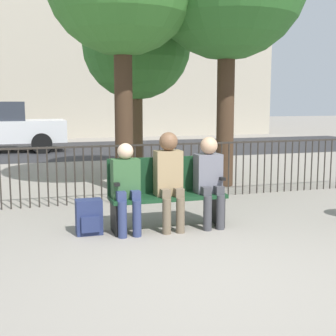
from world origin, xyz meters
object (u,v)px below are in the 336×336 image
seated_person_0 (126,184)px  seated_person_2 (209,176)px  park_bench (166,191)px  tree_2 (136,46)px  backpack (89,217)px  seated_person_1 (169,175)px

seated_person_0 → seated_person_2: (1.11, 0.00, 0.04)m
seated_person_2 → park_bench: bearing=167.0°
park_bench → seated_person_2: 0.60m
seated_person_2 → tree_2: 5.33m
seated_person_0 → backpack: seated_person_0 is taller
park_bench → tree_2: size_ratio=0.37×
park_bench → seated_person_2: seated_person_2 is taller
seated_person_0 → seated_person_2: size_ratio=0.96×
seated_person_1 → seated_person_2: (0.55, -0.00, -0.04)m
park_bench → seated_person_2: size_ratio=1.27×
seated_person_0 → backpack: 0.63m
park_bench → tree_2: (0.74, 4.73, 2.39)m
seated_person_2 → tree_2: size_ratio=0.29×
backpack → tree_2: tree_2 is taller
seated_person_0 → seated_person_1: bearing=0.7°
park_bench → tree_2: bearing=81.1°
seated_person_1 → backpack: size_ratio=2.87×
seated_person_2 → seated_person_0: bearing=-179.8°
seated_person_2 → backpack: bearing=176.2°
tree_2 → seated_person_2: bearing=-92.3°
tree_2 → backpack: bearing=-110.3°
backpack → tree_2: (1.76, 4.75, 2.66)m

